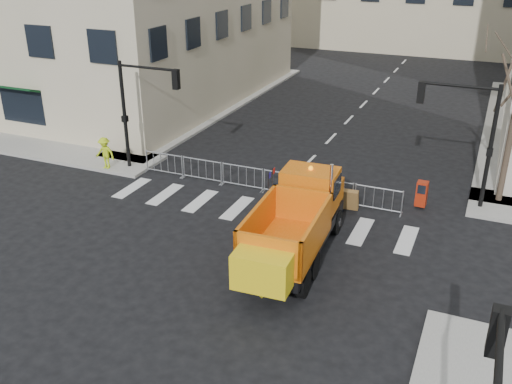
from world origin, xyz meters
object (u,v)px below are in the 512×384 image
at_px(cop_a, 330,191).
at_px(cop_c, 323,189).
at_px(worker, 105,153).
at_px(plow_truck, 295,223).
at_px(cop_b, 335,188).
at_px(newspaper_box, 422,194).

bearing_deg(cop_a, cop_c, -19.35).
relative_size(cop_a, worker, 1.01).
height_order(plow_truck, cop_b, plow_truck).
bearing_deg(cop_a, plow_truck, 71.32).
distance_m(plow_truck, cop_b, 4.59).
height_order(cop_b, worker, cop_b).
xyz_separation_m(plow_truck, cop_b, (0.17, 4.56, -0.49)).
xyz_separation_m(cop_c, newspaper_box, (3.89, 1.54, -0.18)).
distance_m(plow_truck, newspaper_box, 7.10).
distance_m(cop_b, cop_c, 0.53).
height_order(cop_a, cop_c, cop_c).
bearing_deg(worker, cop_c, 0.94).
bearing_deg(cop_c, worker, -65.34).
distance_m(cop_b, worker, 11.62).
relative_size(worker, newspaper_box, 1.45).
distance_m(cop_a, worker, 11.40).
height_order(plow_truck, cop_a, plow_truck).
bearing_deg(cop_a, cop_b, 160.65).
xyz_separation_m(cop_a, cop_c, (-0.29, 0.00, 0.08)).
distance_m(cop_a, cop_b, 0.30).
relative_size(cop_b, worker, 1.26).
xyz_separation_m(worker, newspaper_box, (15.00, 1.74, -0.25)).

